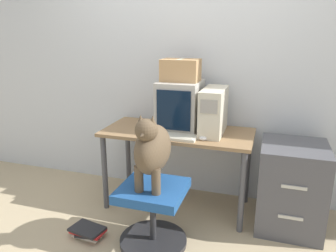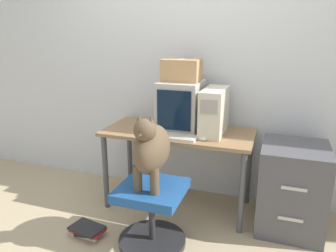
% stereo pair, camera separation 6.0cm
% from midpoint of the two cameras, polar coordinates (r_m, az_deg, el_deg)
% --- Properties ---
extents(ground_plane, '(12.00, 12.00, 0.00)m').
position_cam_midpoint_polar(ground_plane, '(2.99, 0.44, -16.25)').
color(ground_plane, tan).
extents(wall_back, '(8.00, 0.05, 2.60)m').
position_cam_midpoint_polar(wall_back, '(3.18, 4.48, 10.72)').
color(wall_back, silver).
rests_on(wall_back, ground_plane).
extents(desk, '(1.34, 0.61, 0.74)m').
position_cam_midpoint_polar(desk, '(2.97, 2.36, -2.66)').
color(desk, olive).
rests_on(desk, ground_plane).
extents(crt_monitor, '(0.36, 0.43, 0.44)m').
position_cam_midpoint_polar(crt_monitor, '(2.95, 2.83, 3.62)').
color(crt_monitor, '#B7B2A8').
rests_on(crt_monitor, desk).
extents(pc_tower, '(0.19, 0.46, 0.39)m').
position_cam_midpoint_polar(pc_tower, '(2.85, 8.65, 2.54)').
color(pc_tower, beige).
rests_on(pc_tower, desk).
extents(keyboard, '(0.47, 0.16, 0.03)m').
position_cam_midpoint_polar(keyboard, '(2.75, 0.84, -1.76)').
color(keyboard, beige).
rests_on(keyboard, desk).
extents(computer_mouse, '(0.06, 0.04, 0.03)m').
position_cam_midpoint_polar(computer_mouse, '(2.69, 6.76, -2.23)').
color(computer_mouse, silver).
rests_on(computer_mouse, desk).
extents(office_chair, '(0.53, 0.53, 0.49)m').
position_cam_midpoint_polar(office_chair, '(2.59, -2.15, -14.69)').
color(office_chair, '#262628').
rests_on(office_chair, ground_plane).
extents(dog, '(0.24, 0.46, 0.57)m').
position_cam_midpoint_polar(dog, '(2.37, -2.26, -3.90)').
color(dog, brown).
rests_on(dog, office_chair).
extents(filing_cabinet, '(0.52, 0.56, 0.73)m').
position_cam_midpoint_polar(filing_cabinet, '(2.93, 21.28, -10.00)').
color(filing_cabinet, '#4C4C51').
rests_on(filing_cabinet, ground_plane).
extents(cardboard_box, '(0.33, 0.22, 0.19)m').
position_cam_midpoint_polar(cardboard_box, '(2.90, 2.94, 9.69)').
color(cardboard_box, tan).
rests_on(cardboard_box, crt_monitor).
extents(book_stack_floor, '(0.29, 0.23, 0.08)m').
position_cam_midpoint_polar(book_stack_floor, '(2.87, -13.13, -17.25)').
color(book_stack_floor, silver).
rests_on(book_stack_floor, ground_plane).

